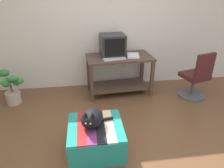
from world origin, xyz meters
name	(u,v)px	position (x,y,z in m)	size (l,w,h in m)	color
ground_plane	(124,150)	(0.00, 0.00, 0.00)	(14.00, 14.00, 0.00)	brown
back_wall	(106,22)	(0.00, 2.05, 1.30)	(8.00, 0.10, 2.60)	silver
desk	(119,68)	(0.20, 1.60, 0.50)	(1.25, 0.71, 0.74)	#4C382D
tv_monitor	(112,45)	(0.08, 1.67, 0.94)	(0.46, 0.44, 0.39)	#28282B
keyboard	(114,59)	(0.08, 1.45, 0.76)	(0.40, 0.15, 0.02)	beige
book	(133,55)	(0.45, 1.57, 0.76)	(0.21, 0.29, 0.03)	white
ottoman_with_blanket	(96,139)	(-0.36, 0.01, 0.21)	(0.66, 0.66, 0.41)	#7A664C
cat	(92,119)	(-0.40, 0.02, 0.52)	(0.43, 0.39, 0.26)	black
potted_plant	(12,88)	(-1.75, 1.44, 0.30)	(0.42, 0.33, 0.63)	#B7A893
office_chair	(196,78)	(1.58, 1.22, 0.39)	(0.52, 0.52, 0.89)	#4C4C51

